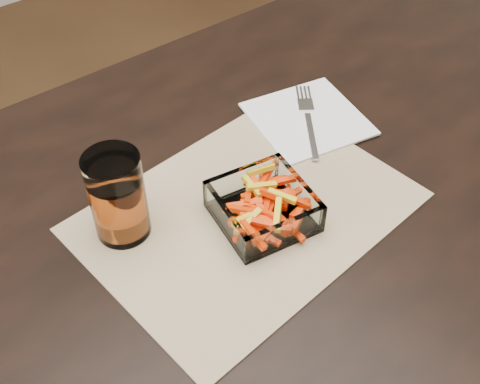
% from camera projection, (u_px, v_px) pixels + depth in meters
% --- Properties ---
extents(dining_table, '(1.60, 0.90, 0.75)m').
position_uv_depth(dining_table, '(286.00, 226.00, 0.96)').
color(dining_table, black).
rests_on(dining_table, ground).
extents(placemat, '(0.48, 0.37, 0.00)m').
position_uv_depth(placemat, '(247.00, 212.00, 0.86)').
color(placemat, tan).
rests_on(placemat, dining_table).
extents(glass_bowl, '(0.14, 0.14, 0.05)m').
position_uv_depth(glass_bowl, '(263.00, 208.00, 0.84)').
color(glass_bowl, white).
rests_on(glass_bowl, placemat).
extents(tumbler, '(0.08, 0.08, 0.13)m').
position_uv_depth(tumbler, '(118.00, 199.00, 0.80)').
color(tumbler, white).
rests_on(tumbler, placemat).
extents(napkin, '(0.21, 0.21, 0.00)m').
position_uv_depth(napkin, '(308.00, 119.00, 1.01)').
color(napkin, white).
rests_on(napkin, placemat).
extents(fork, '(0.13, 0.17, 0.00)m').
position_uv_depth(fork, '(308.00, 118.00, 1.00)').
color(fork, silver).
rests_on(fork, napkin).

